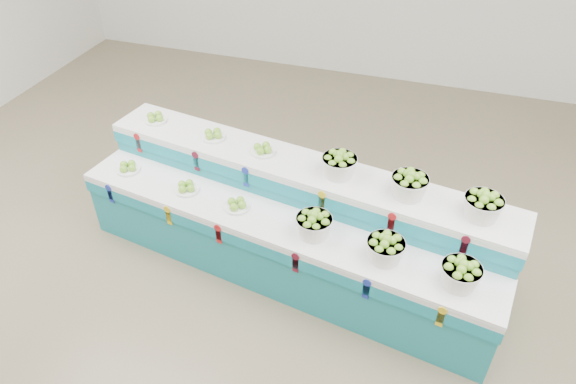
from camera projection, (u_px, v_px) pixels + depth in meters
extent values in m
plane|color=#74664C|center=(272.00, 313.00, 4.66)|extent=(10.00, 10.00, 0.00)
cylinder|color=white|center=(128.00, 167.00, 5.10)|extent=(0.26, 0.26, 0.10)
cylinder|color=white|center=(186.00, 187.00, 4.85)|extent=(0.26, 0.26, 0.10)
cylinder|color=white|center=(237.00, 204.00, 4.65)|extent=(0.26, 0.26, 0.10)
cylinder|color=white|center=(155.00, 117.00, 5.26)|extent=(0.26, 0.26, 0.10)
cylinder|color=white|center=(213.00, 134.00, 5.01)|extent=(0.26, 0.26, 0.10)
cylinder|color=white|center=(263.00, 148.00, 4.81)|extent=(0.26, 0.26, 0.10)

